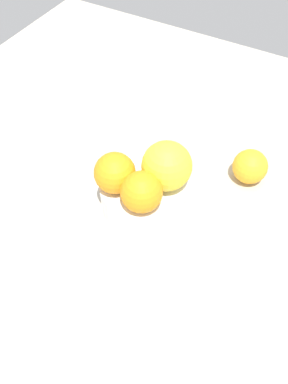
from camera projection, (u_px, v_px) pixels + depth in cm
name	position (u px, v px, depth cm)	size (l,w,h in cm)	color
ground_plane	(144.00, 207.00, 70.72)	(110.00, 110.00, 2.00)	#BCB29E
fruit_bowl	(144.00, 195.00, 68.05)	(14.32, 14.32, 5.19)	white
orange_in_bowl_0	(167.00, 166.00, 63.03)	(7.87, 7.87, 7.87)	yellow
orange_in_bowl_1	(115.00, 173.00, 63.03)	(6.50, 6.50, 6.50)	orange
orange_in_bowl_2	(141.00, 192.00, 60.71)	(6.37, 6.37, 6.37)	orange
orange_loose_0	(250.00, 167.00, 71.33)	(6.06, 6.06, 6.06)	#F9A823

